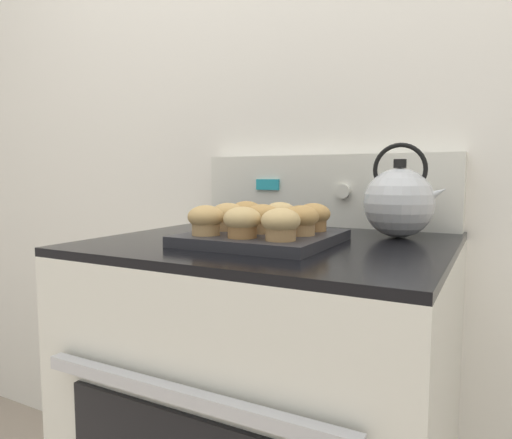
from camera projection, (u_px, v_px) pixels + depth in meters
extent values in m
cube|color=white|center=(331.00, 126.00, 1.33)|extent=(8.00, 0.05, 2.40)
cube|color=silver|center=(276.00, 432.00, 1.08)|extent=(0.75, 0.68, 0.89)
cube|color=#B2B2B7|center=(180.00, 396.00, 0.74)|extent=(0.60, 0.02, 0.02)
cube|color=black|center=(277.00, 243.00, 1.04)|extent=(0.75, 0.68, 0.02)
cube|color=silver|center=(324.00, 191.00, 1.30)|extent=(0.74, 0.05, 0.20)
cube|color=teal|center=(268.00, 185.00, 1.35)|extent=(0.07, 0.01, 0.03)
cylinder|color=silver|center=(343.00, 191.00, 1.24)|extent=(0.04, 0.02, 0.04)
cylinder|color=silver|center=(380.00, 192.00, 1.19)|extent=(0.04, 0.02, 0.04)
cylinder|color=silver|center=(419.00, 193.00, 1.15)|extent=(0.04, 0.02, 0.04)
cube|color=#28282D|center=(262.00, 238.00, 0.97)|extent=(0.30, 0.30, 0.02)
cylinder|color=tan|center=(206.00, 228.00, 0.94)|extent=(0.06, 0.06, 0.03)
ellipsoid|color=tan|center=(206.00, 217.00, 0.93)|extent=(0.07, 0.07, 0.05)
cylinder|color=olive|center=(240.00, 230.00, 0.90)|extent=(0.06, 0.06, 0.03)
ellipsoid|color=tan|center=(240.00, 219.00, 0.89)|extent=(0.07, 0.07, 0.05)
cylinder|color=#A37A4C|center=(281.00, 233.00, 0.86)|extent=(0.06, 0.06, 0.03)
ellipsoid|color=tan|center=(281.00, 221.00, 0.86)|extent=(0.07, 0.07, 0.05)
cylinder|color=tan|center=(228.00, 224.00, 1.01)|extent=(0.06, 0.06, 0.03)
ellipsoid|color=tan|center=(228.00, 213.00, 1.01)|extent=(0.07, 0.07, 0.05)
cylinder|color=tan|center=(262.00, 226.00, 0.97)|extent=(0.06, 0.06, 0.03)
ellipsoid|color=tan|center=(262.00, 215.00, 0.97)|extent=(0.07, 0.07, 0.05)
cylinder|color=#A37A4C|center=(301.00, 228.00, 0.93)|extent=(0.06, 0.06, 0.03)
ellipsoid|color=tan|center=(301.00, 217.00, 0.93)|extent=(0.07, 0.07, 0.05)
cylinder|color=tan|center=(246.00, 220.00, 1.09)|extent=(0.06, 0.06, 0.03)
ellipsoid|color=tan|center=(246.00, 211.00, 1.09)|extent=(0.07, 0.07, 0.05)
cylinder|color=tan|center=(278.00, 222.00, 1.05)|extent=(0.06, 0.06, 0.03)
ellipsoid|color=tan|center=(278.00, 212.00, 1.05)|extent=(0.07, 0.07, 0.05)
cylinder|color=olive|center=(313.00, 224.00, 1.01)|extent=(0.06, 0.06, 0.03)
ellipsoid|color=tan|center=(313.00, 214.00, 1.00)|extent=(0.07, 0.07, 0.05)
sphere|color=silver|center=(399.00, 203.00, 1.05)|extent=(0.16, 0.16, 0.16)
cylinder|color=black|center=(400.00, 164.00, 1.05)|extent=(0.03, 0.03, 0.02)
cone|color=silver|center=(433.00, 195.00, 1.02)|extent=(0.07, 0.04, 0.06)
torus|color=black|center=(400.00, 170.00, 1.05)|extent=(0.12, 0.01, 0.12)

